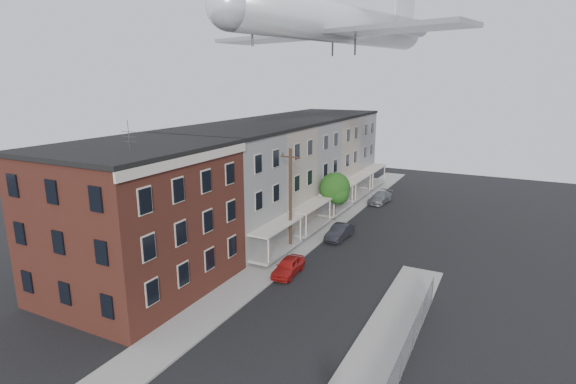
% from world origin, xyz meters
% --- Properties ---
extents(sidewalk_left, '(3.00, 62.00, 0.12)m').
position_xyz_m(sidewalk_left, '(-5.50, 24.00, 0.06)').
color(sidewalk_left, gray).
rests_on(sidewalk_left, ground).
extents(sidewalk_right, '(3.00, 26.00, 0.12)m').
position_xyz_m(sidewalk_right, '(5.50, 6.00, 0.06)').
color(sidewalk_right, gray).
rests_on(sidewalk_right, ground).
extents(curb_left, '(0.15, 62.00, 0.14)m').
position_xyz_m(curb_left, '(-4.05, 24.00, 0.07)').
color(curb_left, gray).
rests_on(curb_left, ground).
extents(curb_right, '(0.15, 26.00, 0.14)m').
position_xyz_m(curb_right, '(4.05, 6.00, 0.07)').
color(curb_right, gray).
rests_on(curb_right, ground).
extents(corner_building, '(10.31, 12.30, 12.15)m').
position_xyz_m(corner_building, '(-12.00, 7.00, 5.16)').
color(corner_building, black).
rests_on(corner_building, ground).
extents(row_house_a, '(11.98, 7.00, 10.30)m').
position_xyz_m(row_house_a, '(-11.96, 16.50, 5.13)').
color(row_house_a, '#5E5E5C').
rests_on(row_house_a, ground).
extents(row_house_b, '(11.98, 7.00, 10.30)m').
position_xyz_m(row_house_b, '(-11.96, 23.50, 5.13)').
color(row_house_b, '#73675B').
rests_on(row_house_b, ground).
extents(row_house_c, '(11.98, 7.00, 10.30)m').
position_xyz_m(row_house_c, '(-11.96, 30.50, 5.13)').
color(row_house_c, '#5E5E5C').
rests_on(row_house_c, ground).
extents(row_house_d, '(11.98, 7.00, 10.30)m').
position_xyz_m(row_house_d, '(-11.96, 37.50, 5.13)').
color(row_house_d, '#73675B').
rests_on(row_house_d, ground).
extents(row_house_e, '(11.98, 7.00, 10.30)m').
position_xyz_m(row_house_e, '(-11.96, 44.50, 5.13)').
color(row_house_e, '#5E5E5C').
rests_on(row_house_e, ground).
extents(chainlink_fence, '(0.06, 18.06, 1.90)m').
position_xyz_m(chainlink_fence, '(7.00, 5.00, 1.00)').
color(chainlink_fence, gray).
rests_on(chainlink_fence, ground).
extents(utility_pole, '(1.80, 0.26, 9.00)m').
position_xyz_m(utility_pole, '(-5.60, 18.00, 4.67)').
color(utility_pole, black).
rests_on(utility_pole, ground).
extents(street_tree, '(3.22, 3.20, 5.20)m').
position_xyz_m(street_tree, '(-5.27, 27.92, 3.45)').
color(street_tree, black).
rests_on(street_tree, ground).
extents(car_near, '(1.79, 3.95, 1.32)m').
position_xyz_m(car_near, '(-3.60, 13.66, 0.66)').
color(car_near, '#AD1816').
rests_on(car_near, ground).
extents(car_mid, '(1.67, 4.16, 1.35)m').
position_xyz_m(car_mid, '(-2.89, 22.94, 0.67)').
color(car_mid, black).
rests_on(car_mid, ground).
extents(car_far, '(2.30, 4.71, 1.32)m').
position_xyz_m(car_far, '(-2.99, 37.14, 0.66)').
color(car_far, slate).
rests_on(car_far, ground).
extents(airplane, '(23.94, 27.38, 7.89)m').
position_xyz_m(airplane, '(-3.38, 23.26, 19.14)').
color(airplane, silver).
rests_on(airplane, ground).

